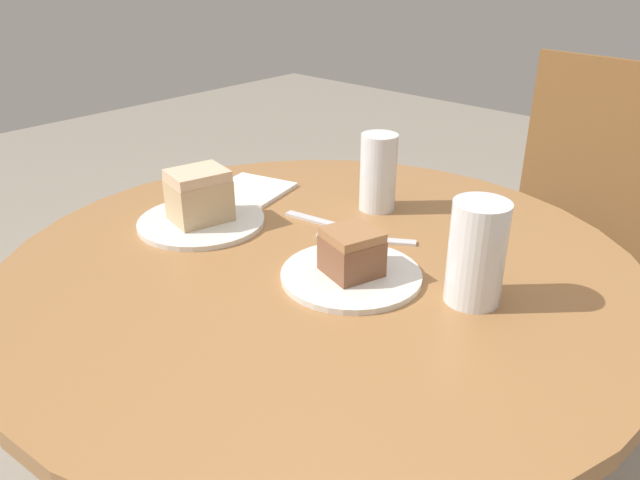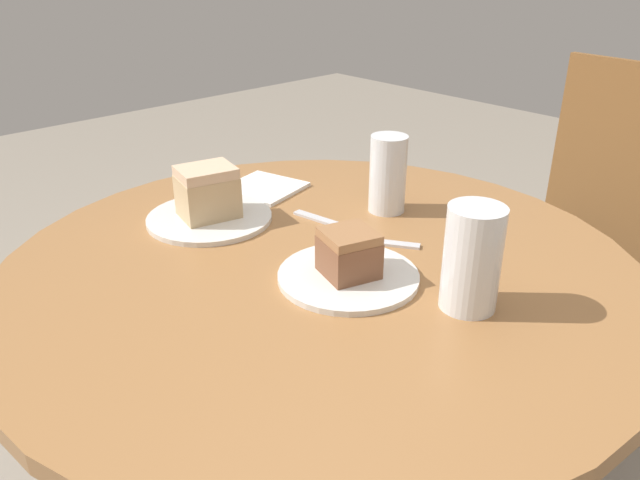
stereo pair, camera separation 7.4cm
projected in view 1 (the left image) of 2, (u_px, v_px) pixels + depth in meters
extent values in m
cylinder|color=#9E6B3D|center=(320.00, 436.00, 1.22)|extent=(0.11, 0.11, 0.71)
cylinder|color=#9E6B3D|center=(320.00, 269.00, 1.06)|extent=(1.07, 1.07, 0.03)
cylinder|color=brown|center=(438.00, 339.00, 1.81)|extent=(0.04, 0.04, 0.43)
cylinder|color=brown|center=(556.00, 399.00, 1.57)|extent=(0.04, 0.04, 0.43)
cylinder|color=brown|center=(507.00, 292.00, 2.04)|extent=(0.04, 0.04, 0.43)
cylinder|color=brown|center=(619.00, 338.00, 1.81)|extent=(0.04, 0.04, 0.43)
cube|color=#2D3342|center=(540.00, 270.00, 1.71)|extent=(0.43, 0.45, 0.03)
cube|color=brown|center=(592.00, 157.00, 1.71)|extent=(0.39, 0.04, 0.53)
cylinder|color=silver|center=(351.00, 275.00, 1.00)|extent=(0.23, 0.23, 0.01)
cylinder|color=silver|center=(201.00, 222.00, 1.18)|extent=(0.24, 0.24, 0.01)
cube|color=brown|center=(352.00, 256.00, 0.98)|extent=(0.10, 0.10, 0.06)
cube|color=#9E6B42|center=(352.00, 235.00, 0.97)|extent=(0.10, 0.10, 0.01)
cube|color=tan|center=(199.00, 200.00, 1.17)|extent=(0.11, 0.12, 0.08)
cube|color=beige|center=(197.00, 175.00, 1.14)|extent=(0.11, 0.12, 0.02)
cylinder|color=beige|center=(474.00, 271.00, 0.92)|extent=(0.07, 0.07, 0.10)
cylinder|color=white|center=(477.00, 253.00, 0.90)|extent=(0.08, 0.08, 0.16)
cylinder|color=silver|center=(378.00, 182.00, 1.23)|extent=(0.06, 0.06, 0.11)
cylinder|color=white|center=(378.00, 172.00, 1.22)|extent=(0.07, 0.07, 0.15)
cube|color=white|center=(251.00, 190.00, 1.34)|extent=(0.18, 0.18, 0.01)
cube|color=silver|center=(366.00, 239.00, 1.12)|extent=(0.16, 0.11, 0.00)
cube|color=silver|center=(317.00, 221.00, 1.19)|extent=(0.14, 0.04, 0.00)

